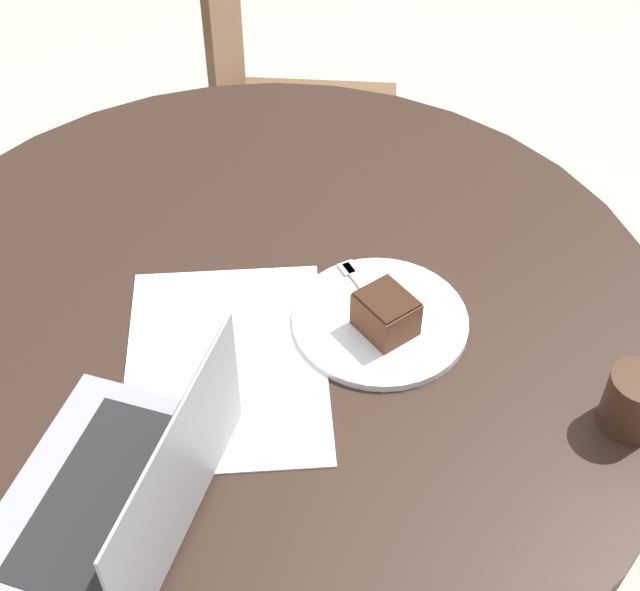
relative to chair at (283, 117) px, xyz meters
name	(u,v)px	position (x,y,z in m)	size (l,w,h in m)	color
ground_plane	(278,554)	(0.94, 0.00, -0.47)	(12.00, 12.00, 0.00)	#B7AD9E
dining_table	(265,360)	(0.94, 0.00, 0.16)	(1.26, 1.26, 0.76)	black
chair	(283,117)	(0.00, 0.00, 0.00)	(0.45, 0.45, 0.91)	brown
paper_document	(226,362)	(1.05, -0.05, 0.29)	(0.40, 0.31, 0.00)	white
plate	(380,321)	(0.98, 0.18, 0.29)	(0.26, 0.26, 0.01)	silver
cake_slice	(386,314)	(1.00, 0.18, 0.33)	(0.11, 0.10, 0.06)	brown
fork	(365,289)	(0.92, 0.16, 0.30)	(0.16, 0.09, 0.00)	silver
coffee_glass	(635,401)	(1.16, 0.50, 0.33)	(0.08, 0.08, 0.09)	#3D2619
laptop	(121,493)	(1.29, -0.15, 0.32)	(0.39, 0.33, 0.21)	gray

